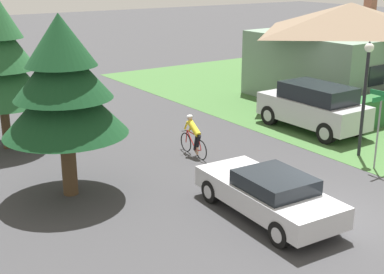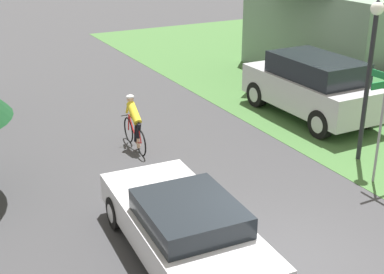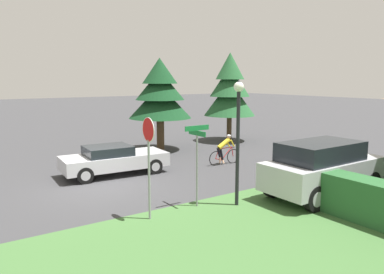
% 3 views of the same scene
% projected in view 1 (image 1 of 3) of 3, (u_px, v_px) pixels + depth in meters
% --- Properties ---
extents(ground_plane, '(140.00, 140.00, 0.00)m').
position_uv_depth(ground_plane, '(337.00, 216.00, 14.45)').
color(ground_plane, '#38383A').
extents(cottage_house, '(9.23, 7.75, 4.98)m').
position_uv_depth(cottage_house, '(348.00, 48.00, 27.66)').
color(cottage_house, slate).
rests_on(cottage_house, ground).
extents(sedan_left_lane, '(2.05, 4.54, 1.28)m').
position_uv_depth(sedan_left_lane, '(268.00, 194.00, 14.28)').
color(sedan_left_lane, '#BCBCC1').
rests_on(sedan_left_lane, ground).
extents(cyclist, '(0.44, 1.76, 1.46)m').
position_uv_depth(cyclist, '(194.00, 136.00, 18.96)').
color(cyclist, black).
rests_on(cyclist, ground).
extents(parked_suv_right, '(2.03, 4.65, 1.95)m').
position_uv_depth(parked_suv_right, '(313.00, 107.00, 21.80)').
color(parked_suv_right, '#B7B7BC').
rests_on(parked_suv_right, ground).
extents(street_lamp, '(0.32, 0.32, 4.08)m').
position_uv_depth(street_lamp, '(366.00, 81.00, 18.32)').
color(street_lamp, black).
rests_on(street_lamp, ground).
extents(street_name_sign, '(0.90, 0.90, 2.65)m').
position_uv_depth(street_name_sign, '(380.00, 116.00, 17.34)').
color(street_name_sign, gray).
rests_on(street_name_sign, ground).
extents(conifer_tall_near, '(3.57, 3.57, 5.28)m').
position_uv_depth(conifer_tall_near, '(63.00, 84.00, 14.90)').
color(conifer_tall_near, '#4C3823').
rests_on(conifer_tall_near, ground).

